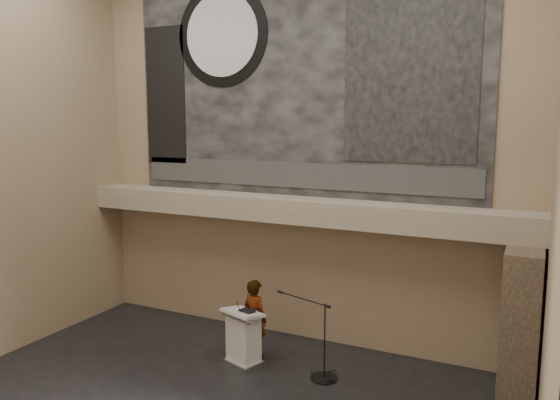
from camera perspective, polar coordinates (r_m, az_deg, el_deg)
The scene contains 17 objects.
wall_back at distance 11.81m, azimuth 1.72°, elevation 5.56°, with size 10.00×0.02×8.50m, color #8A7458.
wall_right at distance 6.76m, azimuth 27.10°, elevation 2.49°, with size 0.02×8.00×8.50m, color #8A7458.
soffit at distance 11.58m, azimuth 0.87°, elevation -0.96°, with size 10.00×0.80×0.50m, color gray.
sprinkler_left at distance 12.35m, azimuth -5.96°, elevation -1.74°, with size 0.04×0.04×0.06m, color #B2893D.
sprinkler_right at distance 10.93m, azimuth 9.82°, elevation -3.15°, with size 0.04×0.04×0.06m, color #B2893D.
banner at distance 11.80m, azimuth 1.69°, elevation 12.61°, with size 8.00×0.05×5.00m, color black.
banner_text_strip at distance 11.79m, azimuth 1.57°, elevation 2.63°, with size 7.76×0.02×0.55m, color #2F2F2F.
banner_clock_rim at distance 12.72m, azimuth -6.10°, elevation 16.79°, with size 2.30×2.30×0.02m, color black.
banner_clock_face at distance 12.70m, azimuth -6.15°, elevation 16.80°, with size 1.84×1.84×0.02m, color silver.
banner_building_print at distance 10.99m, azimuth 13.38°, elevation 13.22°, with size 2.60×0.02×3.60m, color black.
banner_brick_print at distance 13.51m, azimuth -11.86°, elevation 10.63°, with size 1.10×0.02×3.20m, color black.
stone_pier at distance 10.49m, azimuth 23.85°, elevation -11.76°, with size 0.60×1.40×2.70m, color #413428.
lectern at distance 11.19m, azimuth -3.84°, elevation -14.12°, with size 0.91×0.77×1.14m.
binder at distance 10.95m, azimuth -3.46°, elevation -11.47°, with size 0.28×0.23×0.04m, color black.
papers at distance 11.02m, azimuth -4.19°, elevation -11.42°, with size 0.22×0.31×0.01m, color white.
speaker_person at distance 11.38m, azimuth -2.63°, elevation -12.28°, with size 0.60×0.39×1.63m, color silver.
mic_stand at distance 10.77m, azimuth 4.46°, elevation -17.00°, with size 1.42×0.64×1.47m.
Camera 1 is at (4.88, -6.74, 4.84)m, focal length 35.00 mm.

